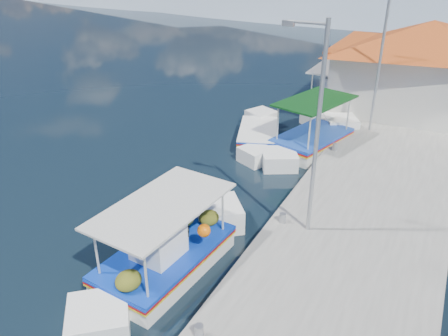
% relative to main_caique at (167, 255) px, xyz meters
% --- Properties ---
extents(ground, '(160.00, 160.00, 0.00)m').
position_rel_main_caique_xyz_m(ground, '(-1.56, 0.90, -0.45)').
color(ground, black).
rests_on(ground, ground).
extents(quay, '(5.00, 44.00, 0.50)m').
position_rel_main_caique_xyz_m(quay, '(4.34, 6.90, -0.20)').
color(quay, '#9E9B94').
rests_on(quay, ground).
extents(bollards, '(0.20, 17.20, 0.30)m').
position_rel_main_caique_xyz_m(bollards, '(2.24, 6.15, 0.20)').
color(bollards, '#A5A8AD').
rests_on(bollards, quay).
extents(main_caique, '(2.41, 7.05, 2.33)m').
position_rel_main_caique_xyz_m(main_caique, '(0.00, 0.00, 0.00)').
color(main_caique, white).
rests_on(main_caique, ground).
extents(caique_green_canopy, '(3.17, 6.46, 2.51)m').
position_rel_main_caique_xyz_m(caique_green_canopy, '(1.02, 9.72, -0.07)').
color(caique_green_canopy, white).
rests_on(caique_green_canopy, ground).
extents(caique_blue_hull, '(2.98, 5.43, 1.03)m').
position_rel_main_caique_xyz_m(caique_blue_hull, '(-1.28, 9.35, -0.17)').
color(caique_blue_hull, white).
rests_on(caique_blue_hull, ground).
extents(caique_far, '(2.31, 7.66, 2.68)m').
position_rel_main_caique_xyz_m(caique_far, '(0.58, 15.35, 0.05)').
color(caique_far, white).
rests_on(caique_far, ground).
extents(harbor_building, '(10.49, 10.49, 4.40)m').
position_rel_main_caique_xyz_m(harbor_building, '(4.63, 15.90, 2.33)').
color(harbor_building, silver).
rests_on(harbor_building, quay).
extents(lamp_post_near, '(1.21, 0.14, 6.00)m').
position_rel_main_caique_xyz_m(lamp_post_near, '(2.95, 2.90, 3.40)').
color(lamp_post_near, '#A5A8AD').
rests_on(lamp_post_near, quay).
extents(lamp_post_far, '(1.21, 0.14, 6.00)m').
position_rel_main_caique_xyz_m(lamp_post_far, '(2.95, 11.90, 3.40)').
color(lamp_post_far, '#A5A8AD').
rests_on(lamp_post_far, quay).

